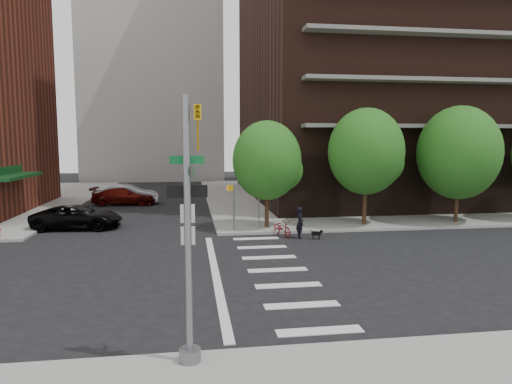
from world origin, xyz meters
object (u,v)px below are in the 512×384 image
object	(u,v)px
parked_car_black	(78,217)
scooter	(282,228)
traffic_signal	(190,252)
parked_car_silver	(128,194)
dog_walker	(300,223)
parked_car_maroon	(124,196)

from	to	relation	value
parked_car_black	scooter	bearing A→B (deg)	-103.89
traffic_signal	scooter	size ratio (longest dim) A/B	3.46
parked_car_silver	parked_car_black	bearing A→B (deg)	170.46
scooter	traffic_signal	bearing A→B (deg)	-127.93
scooter	dog_walker	world-z (taller)	dog_walker
parked_car_maroon	parked_car_silver	world-z (taller)	parked_car_silver
parked_car_silver	parked_car_maroon	bearing A→B (deg)	140.56
dog_walker	parked_car_maroon	bearing A→B (deg)	36.70
parked_car_maroon	traffic_signal	bearing A→B (deg)	-165.65
traffic_signal	scooter	xyz separation A→B (m)	(5.00, 13.99, -2.24)
traffic_signal	dog_walker	size ratio (longest dim) A/B	3.55
scooter	parked_car_maroon	bearing A→B (deg)	108.14
traffic_signal	parked_car_black	size ratio (longest dim) A/B	1.18
traffic_signal	parked_car_silver	bearing A→B (deg)	100.12
traffic_signal	parked_car_black	bearing A→B (deg)	110.31
scooter	dog_walker	size ratio (longest dim) A/B	1.03
scooter	parked_car_silver	bearing A→B (deg)	106.97
traffic_signal	parked_car_maroon	size ratio (longest dim) A/B	1.17
parked_car_maroon	scooter	xyz separation A→B (m)	(10.26, -13.90, -0.29)
parked_car_maroon	parked_car_silver	size ratio (longest dim) A/B	1.04
traffic_signal	dog_walker	world-z (taller)	traffic_signal
parked_car_silver	dog_walker	distance (m)	18.43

